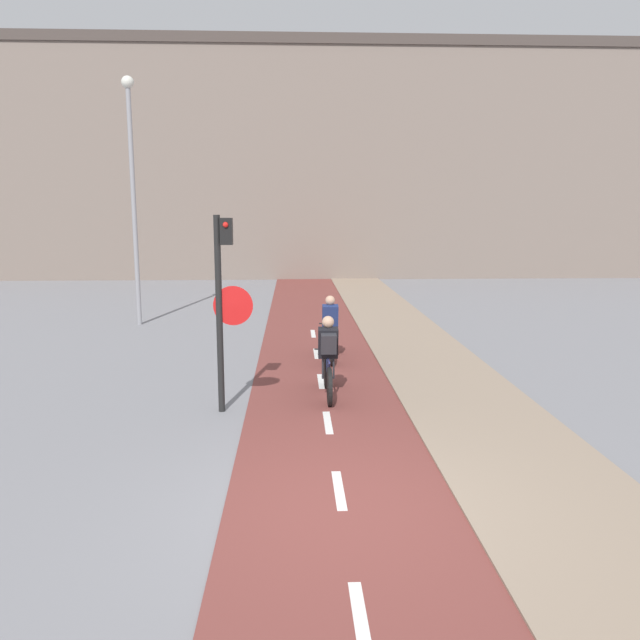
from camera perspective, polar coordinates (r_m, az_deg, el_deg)
name	(u,v)px	position (r m, az deg, el deg)	size (l,w,h in m)	color
ground_plane	(342,511)	(7.53, 2.03, -17.02)	(120.00, 120.00, 0.00)	gray
bike_lane	(342,510)	(7.53, 2.03, -16.94)	(2.74, 60.00, 0.02)	brown
sidewalk_strip	(561,504)	(8.12, 21.15, -15.43)	(2.40, 60.00, 0.05)	gray
building_row_background	(303,164)	(34.20, -1.59, 14.10)	(60.00, 5.20, 11.84)	slate
traffic_light_pole	(224,293)	(10.57, -8.81, 2.49)	(0.67, 0.25, 3.36)	black
street_lamp_far	(132,178)	(19.61, -16.78, 12.37)	(0.36, 0.36, 7.25)	gray
cyclist_near	(328,360)	(11.49, 0.74, -3.64)	(0.46, 1.84, 1.53)	black
cyclist_far	(330,332)	(14.37, 0.92, -1.09)	(0.46, 1.80, 1.52)	black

